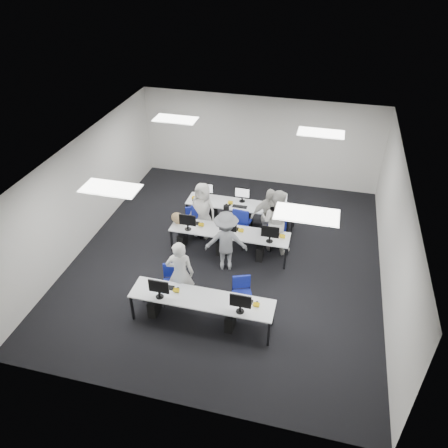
% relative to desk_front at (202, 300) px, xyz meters
% --- Properties ---
extents(room, '(9.00, 9.02, 3.00)m').
position_rel_desk_front_xyz_m(room, '(0.00, 2.40, 0.82)').
color(room, black).
rests_on(room, ground).
extents(ceiling_panels, '(5.20, 4.60, 0.02)m').
position_rel_desk_front_xyz_m(ceiling_panels, '(0.00, 2.40, 2.30)').
color(ceiling_panels, white).
rests_on(ceiling_panels, room).
extents(desk_front, '(3.20, 0.70, 0.73)m').
position_rel_desk_front_xyz_m(desk_front, '(0.00, 0.00, 0.00)').
color(desk_front, silver).
rests_on(desk_front, ground).
extents(desk_mid, '(3.20, 0.70, 0.73)m').
position_rel_desk_front_xyz_m(desk_mid, '(0.00, 2.60, 0.00)').
color(desk_mid, silver).
rests_on(desk_mid, ground).
extents(desk_back, '(3.20, 0.70, 0.73)m').
position_rel_desk_front_xyz_m(desk_back, '(0.00, 4.00, 0.00)').
color(desk_back, silver).
rests_on(desk_back, ground).
extents(equipment_front, '(2.51, 0.41, 1.19)m').
position_rel_desk_front_xyz_m(equipment_front, '(-0.19, -0.02, -0.32)').
color(equipment_front, '#0B4199').
rests_on(equipment_front, desk_front).
extents(equipment_mid, '(2.91, 0.41, 1.19)m').
position_rel_desk_front_xyz_m(equipment_mid, '(-0.19, 2.58, -0.32)').
color(equipment_mid, white).
rests_on(equipment_mid, desk_mid).
extents(equipment_back, '(2.91, 0.41, 1.19)m').
position_rel_desk_front_xyz_m(equipment_back, '(0.19, 4.02, -0.32)').
color(equipment_back, white).
rests_on(equipment_back, desk_back).
extents(chair_0, '(0.59, 0.61, 0.95)m').
position_rel_desk_front_xyz_m(chair_0, '(-0.86, 0.52, -0.38)').
color(chair_0, navy).
rests_on(chair_0, ground).
extents(chair_1, '(0.57, 0.60, 0.89)m').
position_rel_desk_front_xyz_m(chair_1, '(0.79, 0.59, -0.40)').
color(chair_1, navy).
rests_on(chair_1, ground).
extents(chair_2, '(0.55, 0.57, 0.85)m').
position_rel_desk_front_xyz_m(chair_2, '(-1.21, 3.18, -0.41)').
color(chair_2, navy).
rests_on(chair_2, ground).
extents(chair_3, '(0.53, 0.57, 0.99)m').
position_rel_desk_front_xyz_m(chair_3, '(0.13, 3.09, -0.37)').
color(chair_3, navy).
rests_on(chair_3, ground).
extents(chair_4, '(0.51, 0.54, 0.86)m').
position_rel_desk_front_xyz_m(chair_4, '(0.95, 3.19, -0.41)').
color(chair_4, navy).
rests_on(chair_4, ground).
extents(chair_5, '(0.62, 0.64, 0.99)m').
position_rel_desk_front_xyz_m(chair_5, '(-1.09, 3.45, -0.37)').
color(chair_5, navy).
rests_on(chair_5, ground).
extents(chair_6, '(0.52, 0.55, 0.88)m').
position_rel_desk_front_xyz_m(chair_6, '(0.15, 3.52, -0.40)').
color(chair_6, navy).
rests_on(chair_6, ground).
extents(chair_7, '(0.54, 0.57, 0.87)m').
position_rel_desk_front_xyz_m(chair_7, '(1.19, 3.38, -0.41)').
color(chair_7, navy).
rests_on(chair_7, ground).
extents(handbag, '(0.44, 0.32, 0.33)m').
position_rel_desk_front_xyz_m(handbag, '(-1.45, 2.63, 0.21)').
color(handbag, '#876346').
rests_on(handbag, desk_mid).
extents(student_0, '(0.72, 0.56, 1.76)m').
position_rel_desk_front_xyz_m(student_0, '(-0.65, 0.50, 0.20)').
color(student_0, silver).
rests_on(student_0, ground).
extents(student_1, '(1.03, 0.88, 1.84)m').
position_rel_desk_front_xyz_m(student_1, '(1.16, 3.12, 0.24)').
color(student_1, silver).
rests_on(student_1, ground).
extents(student_2, '(0.90, 0.69, 1.66)m').
position_rel_desk_front_xyz_m(student_2, '(-0.94, 3.29, 0.15)').
color(student_2, silver).
rests_on(student_2, ground).
extents(student_3, '(1.08, 0.77, 1.70)m').
position_rel_desk_front_xyz_m(student_3, '(0.91, 3.38, 0.17)').
color(student_3, silver).
rests_on(student_3, ground).
extents(photographer, '(1.20, 0.84, 1.69)m').
position_rel_desk_front_xyz_m(photographer, '(0.05, 2.00, 0.16)').
color(photographer, gray).
rests_on(photographer, ground).
extents(dslr_camera, '(0.17, 0.21, 0.10)m').
position_rel_desk_front_xyz_m(dslr_camera, '(0.01, 2.18, 1.06)').
color(dslr_camera, black).
rests_on(dslr_camera, photographer).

